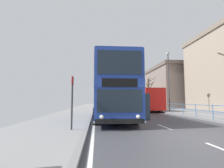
# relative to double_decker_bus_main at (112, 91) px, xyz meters

# --- Properties ---
(ground) EXTENTS (15.80, 140.00, 0.20)m
(ground) POSITION_rel_double_decker_bus_main_xyz_m (1.87, -6.90, -2.22)
(ground) COLOR #414146
(double_decker_bus_main) EXTENTS (3.30, 10.93, 4.30)m
(double_decker_bus_main) POSITION_rel_double_decker_bus_main_xyz_m (0.00, 0.00, 0.00)
(double_decker_bus_main) COLOR navy
(double_decker_bus_main) RESTS_ON ground
(background_bus_far_lane) EXTENTS (2.85, 10.91, 3.01)m
(background_bus_far_lane) POSITION_rel_double_decker_bus_main_xyz_m (5.62, 11.45, -0.60)
(background_bus_far_lane) COLOR red
(background_bus_far_lane) RESTS_ON ground
(pedestrian_railing_far_kerb) EXTENTS (0.05, 34.82, 1.05)m
(pedestrian_railing_far_kerb) POSITION_rel_double_decker_bus_main_xyz_m (7.04, 10.88, -1.41)
(pedestrian_railing_far_kerb) COLOR #386BA8
(pedestrian_railing_far_kerb) RESTS_ON ground
(bus_stop_sign_near) EXTENTS (0.08, 0.44, 2.46)m
(bus_stop_sign_near) POSITION_rel_double_decker_bus_main_xyz_m (-2.36, -5.76, -0.59)
(bus_stop_sign_near) COLOR #2D2D33
(bus_stop_sign_near) RESTS_ON ground
(street_lamp_far_side) EXTENTS (0.28, 0.60, 7.84)m
(street_lamp_far_side) POSITION_rel_double_decker_bus_main_xyz_m (8.38, 8.45, 2.42)
(street_lamp_far_side) COLOR #38383D
(street_lamp_far_side) RESTS_ON ground
(bare_tree_far_00) EXTENTS (2.47, 1.23, 6.54)m
(bare_tree_far_00) POSITION_rel_double_decker_bus_main_xyz_m (8.65, 25.20, 1.26)
(bare_tree_far_00) COLOR #4C3D2D
(bare_tree_far_00) RESTS_ON ground
(bare_tree_far_02) EXTENTS (2.74, 1.35, 6.00)m
(bare_tree_far_02) POSITION_rel_double_decker_bus_main_xyz_m (8.71, 18.63, 0.94)
(bare_tree_far_02) COLOR #423328
(bare_tree_far_02) RESTS_ON ground
(background_building_01) EXTENTS (10.73, 14.47, 9.17)m
(background_building_01) POSITION_rel_double_decker_bus_main_xyz_m (16.91, 24.47, 2.35)
(background_building_01) COLOR slate
(background_building_01) RESTS_ON ground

